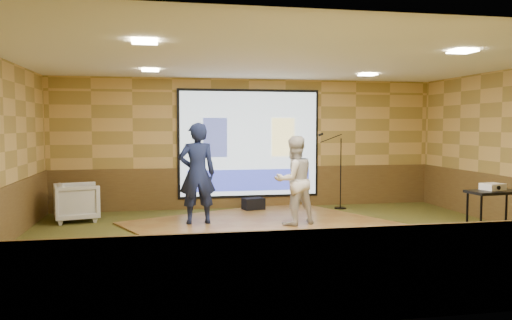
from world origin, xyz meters
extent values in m
plane|color=#323C1B|center=(0.00, 0.00, 0.00)|extent=(9.00, 9.00, 0.00)
cube|color=tan|center=(0.00, 3.50, 1.50)|extent=(9.00, 0.04, 3.00)
cube|color=tan|center=(0.00, -3.50, 1.50)|extent=(9.00, 0.04, 3.00)
cube|color=white|center=(0.00, 0.00, 3.00)|extent=(9.00, 7.00, 0.04)
cube|color=#51381B|center=(0.00, 3.48, 0.47)|extent=(9.00, 0.04, 0.95)
cube|color=#51381B|center=(0.00, -3.48, 0.47)|extent=(9.00, 0.04, 0.95)
cube|color=black|center=(0.00, 3.45, 1.50)|extent=(3.32, 0.03, 2.52)
cube|color=#C9E5FF|center=(0.00, 3.42, 1.50)|extent=(3.20, 0.02, 2.40)
cube|color=#3E488A|center=(-0.80, 3.40, 1.65)|extent=(0.55, 0.01, 0.90)
cube|color=#FFF293|center=(0.80, 3.40, 1.65)|extent=(0.55, 0.01, 0.90)
cube|color=blue|center=(0.00, 3.40, 0.65)|extent=(2.88, 0.01, 0.50)
cube|color=#FFECBF|center=(-2.20, 1.80, 2.97)|extent=(0.32, 0.32, 0.02)
cube|color=#FFECBF|center=(2.20, 1.80, 2.97)|extent=(0.32, 0.32, 0.02)
cube|color=#FFECBF|center=(-2.20, -1.50, 2.97)|extent=(0.32, 0.32, 0.02)
cube|color=#FFECBF|center=(2.20, -1.50, 2.97)|extent=(0.32, 0.32, 0.02)
cube|color=olive|center=(-0.16, 1.38, 0.02)|extent=(5.61, 5.07, 0.03)
imported|color=#141C41|center=(-1.34, 1.60, 1.01)|extent=(0.73, 0.50, 1.95)
imported|color=beige|center=(0.47, 1.17, 0.88)|extent=(0.98, 0.86, 1.70)
cylinder|color=black|center=(2.86, -1.10, 0.42)|extent=(0.04, 0.04, 0.84)
cylinder|color=black|center=(2.86, -0.75, 0.42)|extent=(0.04, 0.04, 0.84)
cylinder|color=black|center=(3.57, -0.75, 0.42)|extent=(0.04, 0.04, 0.84)
cube|color=black|center=(3.21, -0.93, 0.87)|extent=(0.84, 0.44, 0.04)
cube|color=black|center=(3.21, -0.93, 0.22)|extent=(0.76, 0.40, 0.03)
cube|color=white|center=(3.23, -0.85, 0.94)|extent=(0.37, 0.32, 0.11)
cylinder|color=black|center=(2.05, 2.92, 0.01)|extent=(0.28, 0.28, 0.02)
cylinder|color=black|center=(2.05, 2.92, 0.82)|extent=(0.02, 0.02, 1.63)
cylinder|color=black|center=(1.81, 2.92, 1.63)|extent=(0.52, 0.02, 0.20)
cylinder|color=black|center=(1.56, 2.92, 1.72)|extent=(0.12, 0.05, 0.08)
imported|color=gray|center=(-3.70, 2.46, 0.39)|extent=(1.01, 1.00, 0.77)
cube|color=black|center=(0.01, 3.00, 0.14)|extent=(0.52, 0.41, 0.29)
camera|label=1|loc=(-2.01, -7.97, 1.93)|focal=35.00mm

